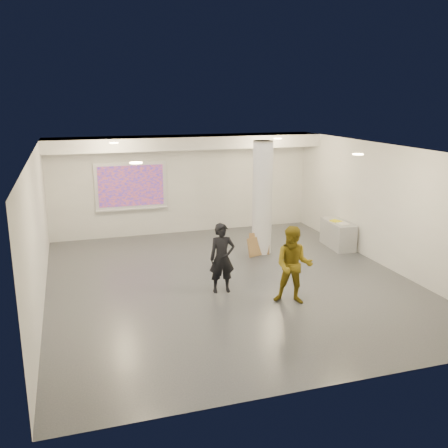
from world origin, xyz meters
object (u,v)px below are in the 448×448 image
object	(u,v)px
column	(262,198)
man	(294,265)
credenza	(338,234)
woman	(222,258)
projection_screen	(131,186)

from	to	relation	value
column	man	size ratio (longest dim) A/B	1.87
column	credenza	bearing A→B (deg)	-4.57
column	man	world-z (taller)	column
man	woman	bearing A→B (deg)	168.75
woman	man	bearing A→B (deg)	-35.23
woman	projection_screen	bearing A→B (deg)	108.79
column	woman	xyz separation A→B (m)	(-1.84, -2.35, -0.74)
credenza	man	world-z (taller)	man
column	credenza	world-z (taller)	column
projection_screen	man	size ratio (longest dim) A/B	1.31
column	credenza	xyz separation A→B (m)	(2.22, -0.18, -1.13)
man	projection_screen	bearing A→B (deg)	140.89
projection_screen	man	xyz separation A→B (m)	(2.45, -6.00, -0.72)
woman	man	size ratio (longest dim) A/B	0.94
woman	man	distance (m)	1.56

